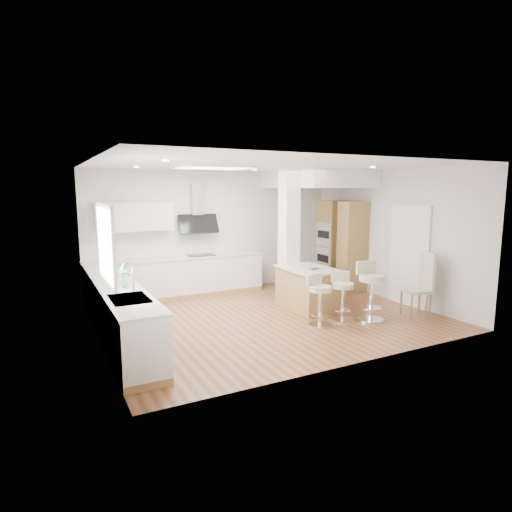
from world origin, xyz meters
TOP-DOWN VIEW (x-y plane):
  - ground at (0.00, 0.00)m, footprint 6.00×6.00m
  - ceiling at (0.00, 0.00)m, footprint 6.00×5.00m
  - wall_back at (0.00, 2.50)m, footprint 6.00×0.04m
  - wall_left at (-3.00, 0.00)m, footprint 0.04×5.00m
  - wall_right at (3.00, 0.00)m, footprint 0.04×5.00m
  - skylight at (-0.79, 0.60)m, footprint 4.10×2.10m
  - window_left at (-2.96, -0.90)m, footprint 0.06×1.28m
  - doorway_right at (2.97, -0.60)m, footprint 0.05×1.00m
  - counter_left at (-2.70, 0.23)m, footprint 0.63×4.50m
  - counter_back at (-0.91, 2.22)m, footprint 3.62×0.63m
  - pillar at (1.05, 0.95)m, footprint 0.35×0.35m
  - soffit at (2.10, 1.40)m, footprint 1.78×2.20m
  - oven_column at (2.68, 1.23)m, footprint 0.63×1.21m
  - peninsula at (1.02, 0.14)m, footprint 0.90×1.35m
  - bar_stool_a at (0.55, -0.89)m, footprint 0.48×0.48m
  - bar_stool_b at (1.10, -0.83)m, footprint 0.51×0.51m
  - bar_stool_c at (1.55, -1.07)m, footprint 0.51×0.51m
  - dining_chair at (2.60, -1.29)m, footprint 0.59×0.59m

SIDE VIEW (x-z plane):
  - ground at x=0.00m, z-range 0.00..0.00m
  - ceiling at x=0.00m, z-range -0.01..0.01m
  - peninsula at x=1.02m, z-range -0.03..0.85m
  - counter_left at x=-2.70m, z-range -0.22..1.13m
  - bar_stool_b at x=1.10m, z-range 0.05..0.94m
  - bar_stool_a at x=0.55m, z-range 0.06..0.96m
  - bar_stool_c at x=1.55m, z-range 0.07..1.14m
  - dining_chair at x=2.60m, z-range 0.04..1.25m
  - counter_back at x=-0.91m, z-range -0.55..1.95m
  - doorway_right at x=2.97m, z-range -0.05..2.05m
  - oven_column at x=2.68m, z-range 0.00..2.10m
  - wall_back at x=0.00m, z-range 0.00..2.80m
  - wall_left at x=-3.00m, z-range 0.00..2.80m
  - wall_right at x=3.00m, z-range 0.00..2.80m
  - pillar at x=1.05m, z-range 0.00..2.80m
  - window_left at x=-2.96m, z-range 1.16..2.23m
  - soffit at x=2.10m, z-range 2.40..2.80m
  - skylight at x=-0.79m, z-range 2.74..2.80m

